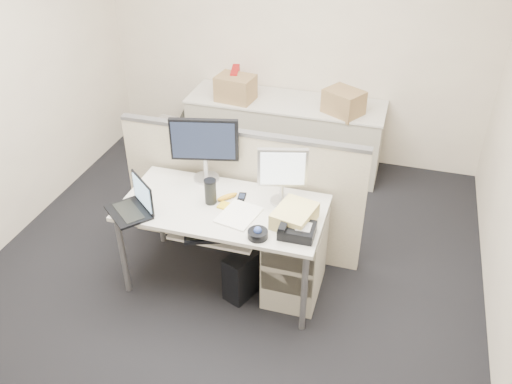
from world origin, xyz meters
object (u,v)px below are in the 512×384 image
(desk, at_px, (223,213))
(monitor_main, at_px, (205,150))
(desk_phone, at_px, (297,231))
(laptop, at_px, (127,199))

(desk, relative_size, monitor_main, 2.87)
(desk_phone, bearing_deg, monitor_main, 148.78)
(desk, bearing_deg, desk_phone, -16.70)
(desk, bearing_deg, laptop, -155.70)
(monitor_main, bearing_deg, desk, -65.07)
(laptop, height_order, desk_phone, laptop)
(monitor_main, height_order, desk_phone, monitor_main)
(laptop, relative_size, desk_phone, 1.38)
(desk, height_order, monitor_main, monitor_main)
(desk, height_order, desk_phone, desk_phone)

